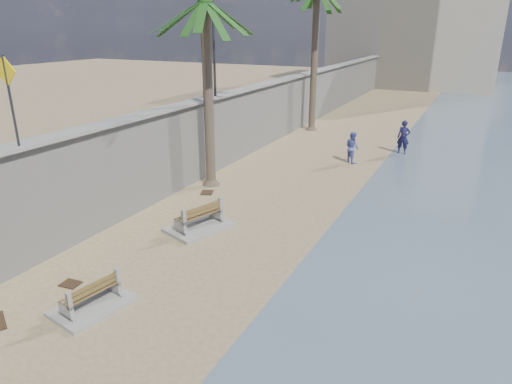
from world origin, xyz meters
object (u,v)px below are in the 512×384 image
(person_a, at_px, (404,135))
(person_b, at_px, (352,146))
(palm_mid, at_px, (205,4))
(bench_far, at_px, (199,218))
(bench_near, at_px, (91,296))

(person_a, height_order, person_b, person_a)
(palm_mid, xyz_separation_m, person_b, (4.68, 6.24, -6.60))
(bench_far, bearing_deg, person_b, 76.28)
(person_a, bearing_deg, bench_near, -103.38)
(person_a, xyz_separation_m, person_b, (-2.06, -2.92, -0.17))
(person_a, bearing_deg, person_b, -125.24)
(bench_far, bearing_deg, bench_near, -87.87)
(bench_far, bearing_deg, person_a, 70.97)
(palm_mid, bearing_deg, person_b, 53.11)
(bench_near, relative_size, person_b, 1.16)
(bench_near, relative_size, person_a, 0.98)
(bench_near, height_order, bench_far, bench_far)
(palm_mid, distance_m, person_b, 10.22)
(person_b, bearing_deg, person_a, -86.13)
(bench_far, xyz_separation_m, person_a, (4.62, 13.40, 0.66))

